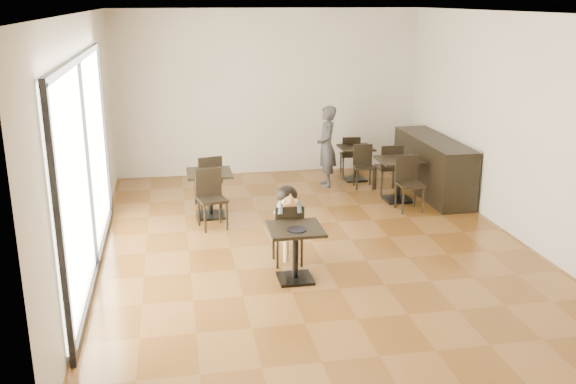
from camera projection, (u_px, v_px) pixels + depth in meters
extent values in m
cube|color=brown|center=(311.00, 242.00, 9.25)|extent=(6.00, 8.00, 0.01)
cube|color=silver|center=(314.00, 12.00, 8.32)|extent=(6.00, 8.00, 0.01)
cube|color=beige|center=(268.00, 93.00, 12.55)|extent=(6.00, 0.01, 3.20)
cube|color=beige|center=(423.00, 235.00, 5.02)|extent=(6.00, 0.01, 3.20)
cube|color=beige|center=(86.00, 142.00, 8.27)|extent=(0.01, 8.00, 3.20)
cube|color=beige|center=(514.00, 126.00, 9.31)|extent=(0.01, 8.00, 3.20)
cube|color=white|center=(85.00, 166.00, 7.86)|extent=(0.04, 4.50, 2.60)
cylinder|color=black|center=(297.00, 230.00, 7.73)|extent=(0.24, 0.24, 0.01)
imported|color=#3C3B40|center=(327.00, 147.00, 11.81)|extent=(0.42, 0.58, 1.50)
cube|color=black|center=(433.00, 166.00, 11.45)|extent=(0.60, 2.40, 1.00)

